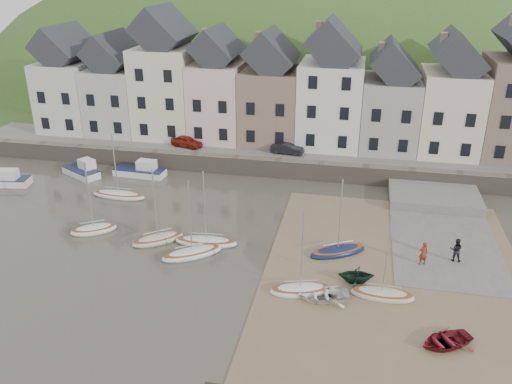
% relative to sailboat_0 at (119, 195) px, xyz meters
% --- Properties ---
extents(ground, '(160.00, 160.00, 0.00)m').
position_rel_sailboat_0_xyz_m(ground, '(13.64, -8.86, -0.26)').
color(ground, '#413D33').
rests_on(ground, ground).
extents(quay_land, '(90.00, 30.00, 1.50)m').
position_rel_sailboat_0_xyz_m(quay_land, '(13.64, 23.14, 0.49)').
color(quay_land, '#3C5F26').
rests_on(quay_land, ground).
extents(quay_street, '(70.00, 7.00, 0.10)m').
position_rel_sailboat_0_xyz_m(quay_street, '(13.64, 11.64, 1.29)').
color(quay_street, slate).
rests_on(quay_street, quay_land).
extents(seawall, '(70.00, 1.20, 1.80)m').
position_rel_sailboat_0_xyz_m(seawall, '(13.64, 8.14, 0.64)').
color(seawall, slate).
rests_on(seawall, ground).
extents(beach, '(18.00, 26.00, 0.06)m').
position_rel_sailboat_0_xyz_m(beach, '(24.64, -8.86, -0.23)').
color(beach, '#79674A').
rests_on(beach, ground).
extents(slipway, '(8.00, 18.00, 0.12)m').
position_rel_sailboat_0_xyz_m(slipway, '(28.64, -0.86, -0.20)').
color(slipway, slate).
rests_on(slipway, ground).
extents(hillside, '(134.40, 84.00, 84.00)m').
position_rel_sailboat_0_xyz_m(hillside, '(8.64, 51.13, -18.25)').
color(hillside, '#3C5F26').
rests_on(hillside, ground).
extents(townhouse_terrace, '(61.05, 8.00, 13.93)m').
position_rel_sailboat_0_xyz_m(townhouse_terrace, '(15.40, 15.14, 7.06)').
color(townhouse_terrace, silver).
rests_on(townhouse_terrace, quay_land).
extents(sailboat_0, '(5.28, 1.69, 6.32)m').
position_rel_sailboat_0_xyz_m(sailboat_0, '(0.00, 0.00, 0.00)').
color(sailboat_0, white).
rests_on(sailboat_0, ground).
extents(sailboat_1, '(3.91, 3.17, 6.32)m').
position_rel_sailboat_0_xyz_m(sailboat_1, '(1.00, -6.75, 0.01)').
color(sailboat_1, white).
rests_on(sailboat_1, ground).
extents(sailboat_2, '(4.18, 3.76, 6.32)m').
position_rel_sailboat_0_xyz_m(sailboat_2, '(6.70, -7.23, 0.01)').
color(sailboat_2, beige).
rests_on(sailboat_2, ground).
extents(sailboat_3, '(5.01, 1.85, 6.32)m').
position_rel_sailboat_0_xyz_m(sailboat_3, '(10.50, -6.85, 0.00)').
color(sailboat_3, white).
rests_on(sailboat_3, ground).
extents(sailboat_4, '(4.69, 3.89, 6.32)m').
position_rel_sailboat_0_xyz_m(sailboat_4, '(9.97, -8.75, 0.00)').
color(sailboat_4, white).
rests_on(sailboat_4, ground).
extents(sailboat_5, '(4.64, 3.57, 6.32)m').
position_rel_sailboat_0_xyz_m(sailboat_5, '(20.60, -6.29, 0.00)').
color(sailboat_5, '#141D41').
rests_on(sailboat_5, ground).
extents(sailboat_6, '(4.37, 2.60, 6.32)m').
position_rel_sailboat_0_xyz_m(sailboat_6, '(18.49, -11.85, 0.01)').
color(sailboat_6, white).
rests_on(sailboat_6, ground).
extents(sailboat_7, '(4.21, 1.60, 6.32)m').
position_rel_sailboat_0_xyz_m(sailboat_7, '(23.79, -11.29, 0.01)').
color(sailboat_7, beige).
rests_on(sailboat_7, ground).
extents(motorboat_0, '(4.68, 3.62, 1.70)m').
position_rel_sailboat_0_xyz_m(motorboat_0, '(-5.93, 4.30, 0.32)').
color(motorboat_0, white).
rests_on(motorboat_0, ground).
extents(motorboat_1, '(5.41, 2.55, 1.70)m').
position_rel_sailboat_0_xyz_m(motorboat_1, '(-12.19, 0.45, 0.32)').
color(motorboat_1, white).
rests_on(motorboat_1, ground).
extents(motorboat_2, '(5.37, 2.03, 1.70)m').
position_rel_sailboat_0_xyz_m(motorboat_2, '(0.00, 5.43, 0.32)').
color(motorboat_2, white).
rests_on(motorboat_2, ground).
extents(rowboat_white, '(3.87, 3.15, 0.70)m').
position_rel_sailboat_0_xyz_m(rowboat_white, '(20.04, -12.32, 0.15)').
color(rowboat_white, white).
rests_on(rowboat_white, beach).
extents(rowboat_green, '(2.68, 2.40, 1.28)m').
position_rel_sailboat_0_xyz_m(rowboat_green, '(22.04, -9.93, 0.44)').
color(rowboat_green, black).
rests_on(rowboat_green, beach).
extents(rowboat_red, '(3.92, 3.60, 0.66)m').
position_rel_sailboat_0_xyz_m(rowboat_red, '(27.24, -15.38, 0.13)').
color(rowboat_red, maroon).
rests_on(rowboat_red, beach).
extents(person_red, '(0.76, 0.63, 1.79)m').
position_rel_sailboat_0_xyz_m(person_red, '(26.65, -6.69, 0.76)').
color(person_red, maroon).
rests_on(person_red, slipway).
extents(person_dark, '(0.96, 0.79, 1.80)m').
position_rel_sailboat_0_xyz_m(person_dark, '(29.02, -5.70, 0.76)').
color(person_dark, black).
rests_on(person_dark, slipway).
extents(car_left, '(3.85, 2.42, 1.22)m').
position_rel_sailboat_0_xyz_m(car_left, '(3.19, 10.64, 1.95)').
color(car_left, maroon).
rests_on(car_left, quay_street).
extents(car_right, '(3.59, 1.60, 1.14)m').
position_rel_sailboat_0_xyz_m(car_right, '(14.21, 10.64, 1.91)').
color(car_right, black).
rests_on(car_right, quay_street).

